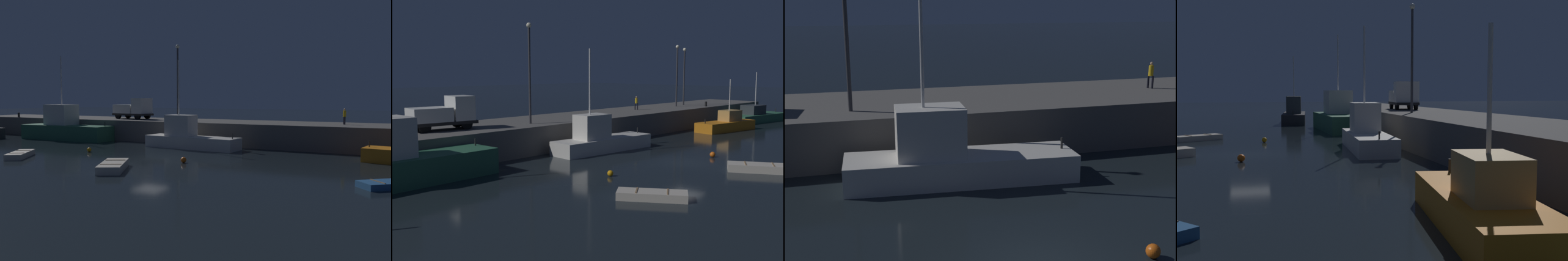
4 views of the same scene
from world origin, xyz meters
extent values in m
plane|color=black|center=(0.00, 0.00, 0.00)|extent=(320.00, 320.00, 0.00)
cube|color=#5B5956|center=(0.00, 14.46, 1.19)|extent=(74.31, 7.98, 2.39)
cube|color=silver|center=(-0.40, 8.00, 0.59)|extent=(9.93, 3.29, 1.18)
cube|color=silver|center=(-1.69, 8.10, 2.23)|extent=(2.94, 2.09, 2.10)
cylinder|color=silver|center=(-1.97, 8.12, 6.03)|extent=(0.14, 0.14, 5.49)
cylinder|color=#262626|center=(4.08, 7.67, 1.43)|extent=(0.10, 0.10, 0.50)
cylinder|color=#262626|center=(15.92, 7.28, 1.35)|extent=(0.10, 0.10, 0.50)
cube|color=#2D6647|center=(-17.94, 9.15, 0.87)|extent=(11.98, 4.24, 1.74)
cube|color=silver|center=(-19.13, 9.11, 2.97)|extent=(3.45, 2.62, 2.46)
cylinder|color=silver|center=(-19.01, 9.12, 7.14)|extent=(0.14, 0.14, 5.88)
cylinder|color=#262626|center=(-12.48, 9.29, 1.99)|extent=(0.10, 0.10, 0.50)
cube|color=beige|center=(0.67, -5.49, 0.27)|extent=(3.39, 4.41, 0.54)
cube|color=olive|center=(0.23, -4.68, 0.56)|extent=(1.28, 0.75, 0.04)
cube|color=olive|center=(1.12, -6.29, 0.56)|extent=(1.28, 0.75, 0.04)
cube|color=#2D6099|center=(17.78, -2.85, 0.18)|extent=(3.43, 3.22, 0.36)
cube|color=olive|center=(17.22, -3.32, 0.38)|extent=(0.87, 1.00, 0.04)
cube|color=beige|center=(-10.23, -4.22, 0.23)|extent=(3.21, 3.94, 0.45)
cube|color=olive|center=(-9.77, -4.93, 0.47)|extent=(1.05, 0.72, 0.04)
cube|color=olive|center=(-10.69, -3.51, 0.47)|extent=(1.05, 0.72, 0.04)
sphere|color=orange|center=(3.41, -0.46, 0.22)|extent=(0.44, 0.44, 0.44)
sphere|color=orange|center=(-7.49, 1.11, 0.20)|extent=(0.40, 0.40, 0.40)
cylinder|color=#38383D|center=(-4.68, 12.63, 6.48)|extent=(0.20, 0.20, 8.19)
sphere|color=#F9EFCC|center=(-4.68, 12.63, 10.76)|extent=(0.44, 0.44, 0.44)
cylinder|color=black|center=(-10.44, 14.93, 2.84)|extent=(0.93, 0.39, 0.90)
cylinder|color=black|center=(-10.66, 13.17, 2.84)|extent=(0.93, 0.39, 0.90)
cylinder|color=black|center=(-13.72, 15.36, 2.84)|extent=(0.93, 0.39, 0.90)
cylinder|color=black|center=(-13.95, 13.60, 2.84)|extent=(0.93, 0.39, 0.90)
cube|color=black|center=(-12.19, 14.27, 2.96)|extent=(5.40, 2.75, 0.25)
cube|color=silver|center=(-10.65, 14.07, 4.04)|extent=(1.91, 2.30, 1.91)
cube|color=silver|center=(-13.12, 14.38, 3.63)|extent=(3.25, 2.48, 1.08)
cylinder|color=black|center=(12.96, 14.78, 2.76)|extent=(0.12, 0.12, 0.76)
cylinder|color=black|center=(13.08, 14.51, 2.76)|extent=(0.12, 0.12, 0.76)
cylinder|color=yellow|center=(13.02, 14.65, 3.45)|extent=(0.38, 0.38, 0.62)
sphere|color=tan|center=(13.02, 14.65, 3.88)|extent=(0.18, 0.18, 0.18)
cylinder|color=black|center=(-28.91, 10.88, 2.70)|extent=(0.28, 0.28, 0.63)
camera|label=1|loc=(18.62, -27.51, 4.89)|focal=37.53mm
camera|label=2|loc=(-30.96, -18.87, 7.03)|focal=43.49mm
camera|label=3|loc=(-5.66, -13.14, 7.53)|focal=49.07mm
camera|label=4|loc=(32.62, 0.25, 4.08)|focal=44.96mm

